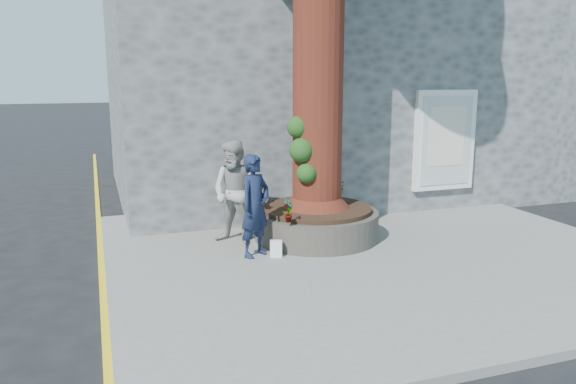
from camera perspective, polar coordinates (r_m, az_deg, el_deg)
name	(u,v)px	position (r m, az deg, el deg)	size (l,w,h in m)	color
ground	(317,286)	(8.58, 2.92, -9.55)	(120.00, 120.00, 0.00)	black
pavement	(374,253)	(10.02, 8.78, -6.12)	(9.00, 8.00, 0.12)	slate
yellow_line	(103,287)	(8.96, -18.30, -9.19)	(0.10, 30.00, 0.01)	yellow
stone_shop	(304,73)	(15.60, 1.63, 11.97)	(10.30, 8.30, 6.30)	#4D4F52
neighbour_shop	(538,78)	(19.90, 24.10, 10.48)	(6.00, 8.00, 6.00)	#4D4F52
planter	(316,223)	(10.50, 2.90, -3.15)	(2.30, 2.30, 0.60)	black
man	(255,206)	(9.36, -3.37, -1.41)	(0.63, 0.41, 1.73)	#131B36
woman	(236,193)	(10.08, -5.33, -0.06)	(0.91, 0.71, 1.87)	#A3A09C
shopping_bag	(276,249)	(9.48, -1.22, -5.77)	(0.20, 0.12, 0.28)	white
plant_a	(288,210)	(9.32, 0.04, -1.83)	(0.22, 0.15, 0.41)	gray
plant_b	(260,192)	(10.87, -2.84, -0.04)	(0.19, 0.18, 0.34)	gray
plant_c	(327,190)	(11.20, 3.94, 0.20)	(0.17, 0.17, 0.30)	gray
plant_d	(340,187)	(11.49, 5.27, 0.46)	(0.27, 0.24, 0.30)	gray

